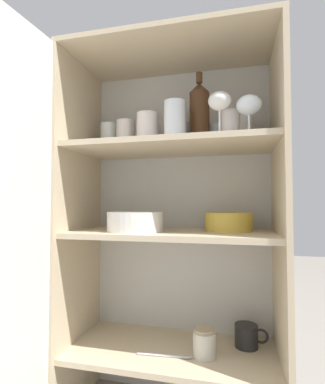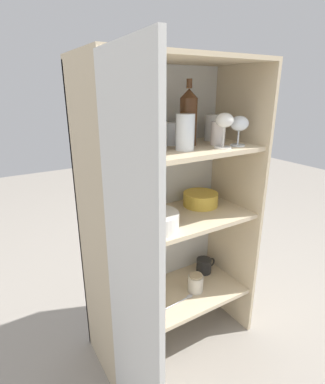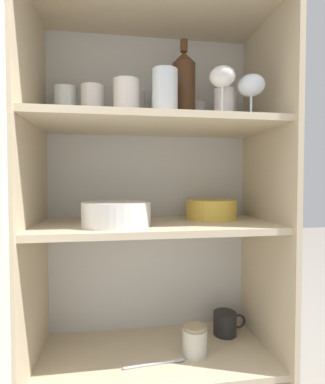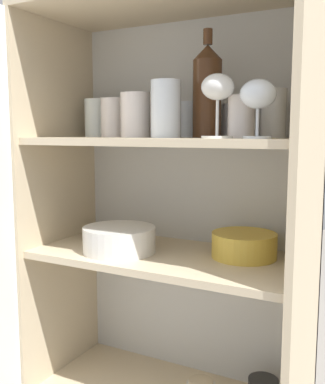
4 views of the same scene
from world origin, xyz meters
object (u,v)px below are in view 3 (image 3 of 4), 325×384
Objects in this scene: storage_jar at (195,341)px; mixing_bowl_large at (211,209)px; wine_bottle at (184,88)px; coffee_mug_primary at (225,323)px; plate_stack_white at (116,214)px.

mixing_bowl_large is at bearing 47.87° from storage_jar.
wine_bottle reaches higher than storage_jar.
mixing_bowl_large reaches higher than coffee_mug_primary.
storage_jar reaches higher than coffee_mug_primary.
wine_bottle is 0.85m from coffee_mug_primary.
wine_bottle is 0.42m from mixing_bowl_large.
coffee_mug_primary is 0.18m from storage_jar.
plate_stack_white is 0.49m from storage_jar.
storage_jar is at bearing -143.12° from coffee_mug_primary.
wine_bottle is 2.97× the size of storage_jar.
storage_jar is (-0.08, -0.09, -0.42)m from mixing_bowl_large.
coffee_mug_primary is 1.28× the size of storage_jar.
storage_jar is (-0.15, -0.11, 0.01)m from coffee_mug_primary.
coffee_mug_primary is (0.17, 0.04, -0.83)m from wine_bottle.
storage_jar is (0.02, -0.07, -0.83)m from wine_bottle.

